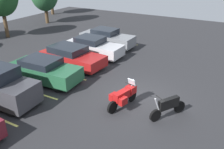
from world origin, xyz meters
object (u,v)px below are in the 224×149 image
car_green (44,70)px  car_silver (93,47)px  motorcycle_touring (124,96)px  car_red (72,56)px  motorcycle_second (168,106)px  car_grey (107,38)px

car_green → car_silver: car_green is taller
motorcycle_touring → car_red: 6.44m
motorcycle_touring → car_green: bearing=87.4°
motorcycle_second → car_grey: car_grey is taller
motorcycle_second → car_grey: (7.94, 7.93, 0.16)m
car_green → car_grey: 7.88m
car_green → car_red: bearing=1.6°
car_red → car_silver: (2.51, -0.17, 0.00)m
car_red → car_grey: 5.03m
car_green → car_silver: (5.36, -0.09, -0.03)m
motorcycle_touring → car_green: (0.25, 5.56, 0.11)m
motorcycle_touring → car_green: size_ratio=0.46×
motorcycle_touring → motorcycle_second: (0.19, -2.25, -0.05)m
car_red → car_green: bearing=-178.4°
motorcycle_second → car_green: car_green is taller
motorcycle_touring → car_green: car_green is taller
motorcycle_second → car_grey: bearing=45.0°
car_red → car_silver: 2.52m
car_red → car_grey: (5.03, 0.04, 0.03)m
motorcycle_touring → car_green: 5.57m
motorcycle_touring → car_red: bearing=61.2°
motorcycle_touring → motorcycle_second: 2.26m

